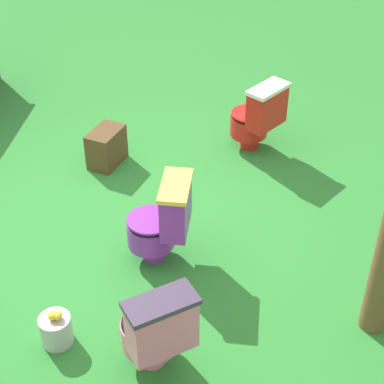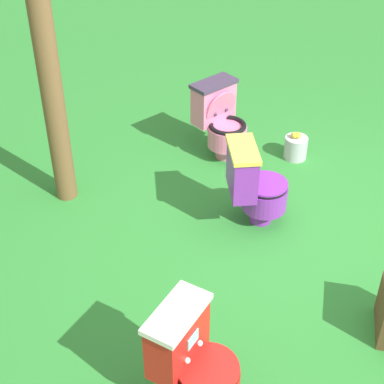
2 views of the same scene
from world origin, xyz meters
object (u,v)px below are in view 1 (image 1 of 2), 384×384
toilet_purple (162,221)px  toilet_red (257,117)px  toilet_pink (155,330)px  small_crate (107,147)px  lemon_bucket (56,329)px

toilet_purple → toilet_red: bearing=-21.3°
toilet_pink → small_crate: 2.50m
toilet_red → lemon_bucket: size_ratio=2.63×
lemon_bucket → toilet_pink: bearing=-109.0°
toilet_purple → lemon_bucket: bearing=147.7°
small_crate → lemon_bucket: size_ratio=1.39×
toilet_red → small_crate: size_ratio=1.90×
toilet_pink → lemon_bucket: toilet_pink is taller
toilet_pink → small_crate: bearing=75.5°
toilet_pink → toilet_purple: (1.08, -0.01, -0.00)m
small_crate → toilet_pink: bearing=-167.1°
toilet_pink → toilet_purple: size_ratio=1.00×
toilet_pink → toilet_red: (2.66, -0.89, -0.00)m
toilet_pink → toilet_purple: bearing=61.9°
toilet_purple → lemon_bucket: toilet_purple is taller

